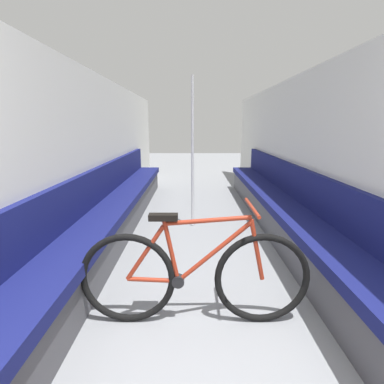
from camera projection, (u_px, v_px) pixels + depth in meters
name	position (u px, v px, depth m)	size (l,w,h in m)	color
wall_left	(91.00, 156.00, 3.79)	(0.10, 9.89, 2.09)	silver
wall_right	(309.00, 156.00, 3.78)	(0.10, 9.89, 2.09)	silver
bench_seat_row_left	(115.00, 212.00, 3.95)	(0.48, 6.07, 0.90)	#4C4C51
bench_seat_row_right	(284.00, 213.00, 3.95)	(0.48, 6.07, 0.90)	#4C4C51
bicycle	(195.00, 276.00, 2.16)	(1.67, 0.46, 0.89)	black
grab_pole_near	(193.00, 156.00, 4.16)	(0.08, 0.08, 2.07)	gray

